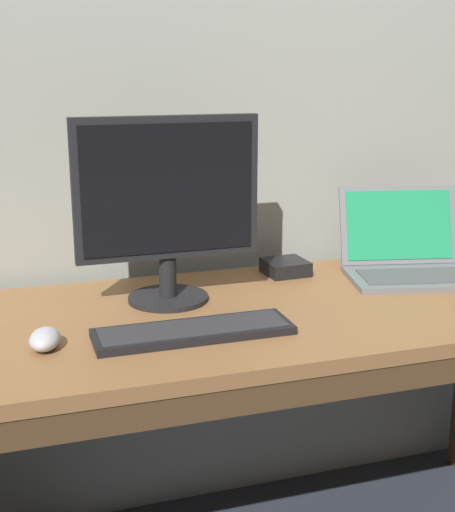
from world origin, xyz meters
TOP-DOWN VIEW (x-y plane):
  - back_wall at (0.00, 0.41)m, footprint 3.71×0.04m
  - desk at (0.00, -0.01)m, footprint 1.79×0.70m
  - laptop_space_gray at (0.50, 0.13)m, footprint 0.41×0.38m
  - external_monitor at (-0.20, 0.11)m, footprint 0.46×0.21m
  - wired_keyboard at (-0.20, -0.13)m, footprint 0.45×0.13m
  - computer_mouse at (-0.52, -0.11)m, footprint 0.08×0.11m
  - external_drive_box at (0.18, 0.25)m, footprint 0.12×0.12m

SIDE VIEW (x-z plane):
  - desk at x=0.00m, z-range 0.17..0.95m
  - wired_keyboard at x=-0.20m, z-range 0.77..0.80m
  - external_drive_box at x=0.18m, z-range 0.78..0.82m
  - computer_mouse at x=-0.52m, z-range 0.78..0.82m
  - laptop_space_gray at x=0.50m, z-range 0.71..0.94m
  - external_monitor at x=-0.20m, z-range 0.80..1.27m
  - back_wall at x=0.00m, z-range 0.00..2.67m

